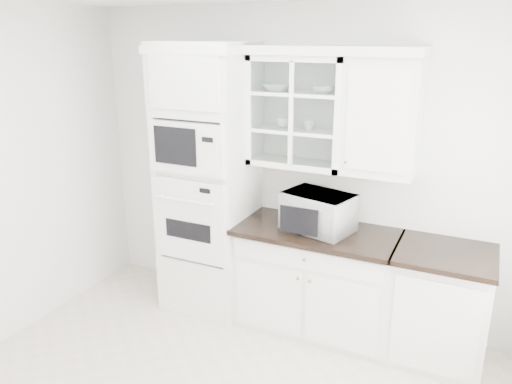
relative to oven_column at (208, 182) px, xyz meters
The scene contains 12 objects.
room_shell 1.37m from the oven_column, 52.79° to the right, with size 4.00×3.50×2.70m.
oven_column is the anchor object (origin of this frame).
base_cabinet_run 1.27m from the oven_column, ahead, with size 1.32×0.67×0.92m.
extra_base_cabinet 2.16m from the oven_column, ahead, with size 0.72×0.67×0.92m.
upper_cabinet_glass 1.03m from the oven_column, 12.10° to the left, with size 0.80×0.33×0.90m.
upper_cabinet_solid 1.60m from the oven_column, ahead, with size 0.55×0.33×0.90m, color white.
crown_molding 1.33m from the oven_column, 11.90° to the left, with size 2.14×0.38×0.07m, color white.
countertop_microwave 1.04m from the oven_column, ahead, with size 0.54×0.45×0.31m, color white.
bowl_a 1.04m from the oven_column, 14.63° to the left, with size 0.24×0.24×0.06m, color white.
bowl_b 1.30m from the oven_column, ahead, with size 0.18×0.18×0.06m, color white.
cup_a 0.87m from the oven_column, 14.12° to the left, with size 0.11×0.11×0.08m, color white.
cup_b 1.05m from the oven_column, ahead, with size 0.09×0.09×0.08m, color white.
Camera 1 is at (1.46, -2.23, 2.46)m, focal length 35.00 mm.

